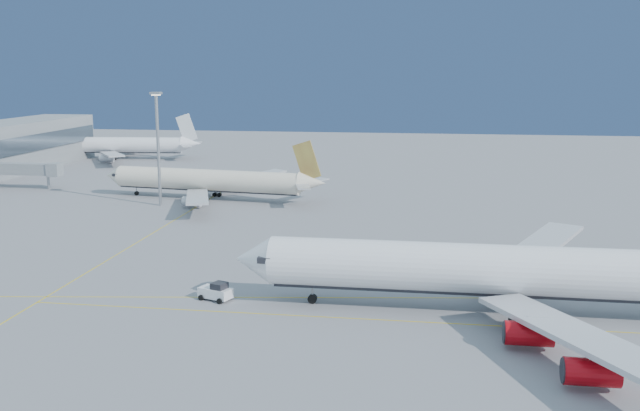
{
  "coord_description": "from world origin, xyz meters",
  "views": [
    {
      "loc": [
        11.57,
        -99.56,
        31.19
      ],
      "look_at": [
        -6.93,
        24.3,
        7.0
      ],
      "focal_mm": 40.0,
      "sensor_mm": 36.0,
      "label": 1
    }
  ],
  "objects": [
    {
      "name": "pushback_tug",
      "position": [
        -16.25,
        -9.39,
        1.17
      ],
      "size": [
        5.0,
        3.97,
        2.53
      ],
      "rotation": [
        0.0,
        0.0,
        -0.36
      ],
      "color": "white",
      "rests_on": "ground"
    },
    {
      "name": "airliner_third",
      "position": [
        -94.93,
        134.76,
        4.83
      ],
      "size": [
        59.5,
        54.61,
        15.95
      ],
      "rotation": [
        0.0,
        0.0,
        0.1
      ],
      "color": "white",
      "rests_on": "ground"
    },
    {
      "name": "light_mast",
      "position": [
        -48.78,
        54.85,
        15.31
      ],
      "size": [
        2.24,
        2.24,
        25.94
      ],
      "color": "gray",
      "rests_on": "ground"
    },
    {
      "name": "airliner_virgin",
      "position": [
        24.18,
        -9.03,
        5.6
      ],
      "size": [
        75.15,
        67.7,
        18.58
      ],
      "rotation": [
        0.0,
        0.0,
        -0.01
      ],
      "color": "white",
      "rests_on": "ground"
    },
    {
      "name": "jet_bridge",
      "position": [
        -93.11,
        72.0,
        5.17
      ],
      "size": [
        23.6,
        3.6,
        6.9
      ],
      "color": "gray",
      "rests_on": "ground"
    },
    {
      "name": "airliner_etihad",
      "position": [
        -39.3,
        64.14,
        4.57
      ],
      "size": [
        57.53,
        52.71,
        15.03
      ],
      "rotation": [
        0.0,
        0.0,
        -0.14
      ],
      "color": "beige",
      "rests_on": "ground"
    },
    {
      "name": "taxiway_lines",
      "position": [
        -14.71,
        6.34,
        0.01
      ],
      "size": [
        118.86,
        140.0,
        0.02
      ],
      "color": "gold",
      "rests_on": "ground"
    },
    {
      "name": "ground",
      "position": [
        0.0,
        0.0,
        0.0
      ],
      "size": [
        500.0,
        500.0,
        0.0
      ],
      "primitive_type": "plane",
      "color": "slate",
      "rests_on": "ground"
    }
  ]
}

